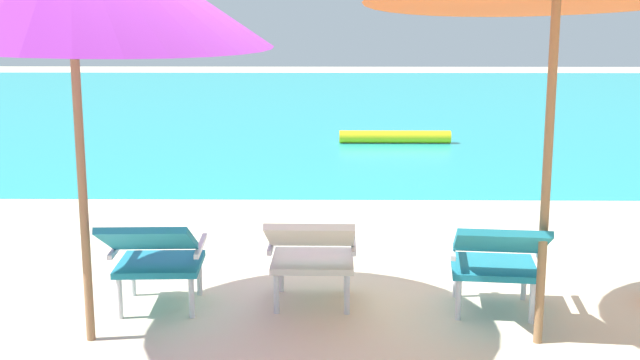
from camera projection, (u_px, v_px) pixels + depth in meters
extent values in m
plane|color=beige|center=(324.00, 181.00, 9.23)|extent=(40.00, 40.00, 0.00)
cube|color=#28B2B7|center=(327.00, 103.00, 17.10)|extent=(40.00, 18.00, 0.01)
cylinder|color=yellow|center=(395.00, 137.00, 11.84)|extent=(1.60, 0.18, 0.18)
cube|color=teal|center=(160.00, 264.00, 5.22)|extent=(0.54, 0.52, 0.04)
cube|color=teal|center=(148.00, 239.00, 4.81)|extent=(0.54, 0.54, 0.27)
cylinder|color=silver|center=(133.00, 277.00, 5.45)|extent=(0.04, 0.04, 0.26)
cylinder|color=silver|center=(199.00, 276.00, 5.47)|extent=(0.04, 0.04, 0.26)
cylinder|color=silver|center=(120.00, 298.00, 5.04)|extent=(0.04, 0.04, 0.26)
cylinder|color=silver|center=(192.00, 297.00, 5.06)|extent=(0.04, 0.04, 0.26)
cube|color=silver|center=(118.00, 246.00, 5.19)|extent=(0.05, 0.50, 0.03)
cube|color=silver|center=(201.00, 246.00, 5.21)|extent=(0.05, 0.50, 0.03)
cube|color=silver|center=(313.00, 261.00, 5.30)|extent=(0.53, 0.51, 0.04)
cube|color=silver|center=(311.00, 235.00, 4.89)|extent=(0.53, 0.52, 0.27)
cylinder|color=silver|center=(281.00, 273.00, 5.54)|extent=(0.04, 0.04, 0.26)
cylinder|color=silver|center=(347.00, 273.00, 5.53)|extent=(0.04, 0.04, 0.26)
cylinder|color=silver|center=(276.00, 293.00, 5.13)|extent=(0.04, 0.04, 0.26)
cylinder|color=silver|center=(347.00, 294.00, 5.12)|extent=(0.04, 0.04, 0.26)
cube|color=silver|center=(272.00, 242.00, 5.28)|extent=(0.04, 0.50, 0.03)
cube|color=silver|center=(353.00, 243.00, 5.27)|extent=(0.04, 0.50, 0.03)
cube|color=teal|center=(493.00, 267.00, 5.17)|extent=(0.57, 0.55, 0.04)
cube|color=teal|center=(500.00, 241.00, 4.76)|extent=(0.57, 0.57, 0.27)
cylinder|color=silver|center=(456.00, 278.00, 5.43)|extent=(0.04, 0.04, 0.26)
cylinder|color=silver|center=(524.00, 281.00, 5.37)|extent=(0.04, 0.04, 0.26)
cylinder|color=silver|center=(458.00, 300.00, 5.02)|extent=(0.04, 0.04, 0.26)
cylinder|color=silver|center=(532.00, 303.00, 4.96)|extent=(0.04, 0.04, 0.26)
cube|color=silver|center=(452.00, 247.00, 5.17)|extent=(0.09, 0.50, 0.03)
cube|color=silver|center=(537.00, 250.00, 5.11)|extent=(0.09, 0.50, 0.03)
cylinder|color=olive|center=(83.00, 192.00, 4.56)|extent=(0.05, 0.05, 1.74)
cylinder|color=olive|center=(547.00, 175.00, 4.50)|extent=(0.05, 0.05, 1.95)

